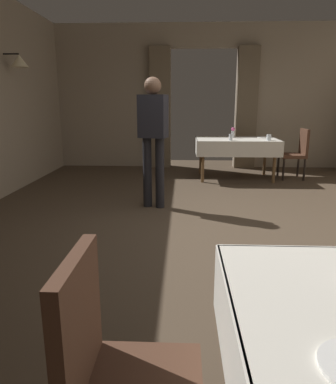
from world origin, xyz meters
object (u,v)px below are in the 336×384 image
Objects in this scene: dining_table_mid at (236,143)px; flower_vase_mid at (233,132)px; glass_mid_c at (231,137)px; glass_mid_d at (269,137)px; plate_mid_b at (263,137)px; chair_mid_right at (297,151)px; person_waiter_by_doorway at (153,132)px; chair_near_left at (115,370)px.

flower_vase_mid reaches higher than dining_table_mid.
glass_mid_d is (0.67, 0.02, -0.00)m from glass_mid_c.
chair_mid_right is at bearing -17.02° from plate_mid_b.
flower_vase_mid reaches higher than chair_mid_right.
plate_mid_b is at bearing 48.70° from person_waiter_by_doorway.
chair_mid_right is 8.78× the size of glass_mid_d.
plate_mid_b is (1.74, 5.89, 0.24)m from chair_near_left.
glass_mid_c is at bearing -114.58° from dining_table_mid.
flower_vase_mid is at bearing 78.75° from chair_near_left.
flower_vase_mid is 1.78× the size of glass_mid_c.
chair_near_left is 6.16m from chair_mid_right.
dining_table_mid is 0.62m from glass_mid_d.
person_waiter_by_doorway is (-1.38, -1.96, 0.36)m from dining_table_mid.
glass_mid_d is (-0.61, -0.34, 0.29)m from chair_mid_right.
chair_near_left reaches higher than plate_mid_b.
chair_near_left and chair_mid_right have the same top height.
chair_mid_right is 1.36m from glass_mid_c.
chair_mid_right reaches higher than dining_table_mid.
chair_near_left reaches higher than glass_mid_d.
flower_vase_mid is 0.93× the size of plate_mid_b.
dining_table_mid is 0.87× the size of person_waiter_by_doorway.
glass_mid_c is 0.06× the size of person_waiter_by_doorway.
chair_mid_right is 3.25m from person_waiter_by_doorway.
chair_mid_right is at bearing 1.47° from dining_table_mid.
dining_table_mid is 2.43m from person_waiter_by_doorway.
plate_mid_b is at bearing 162.98° from chair_mid_right.
glass_mid_c reaches higher than glass_mid_d.
glass_mid_c is (-0.15, -0.33, 0.14)m from dining_table_mid.
chair_mid_right is 4.39× the size of plate_mid_b.
chair_near_left is 1.00× the size of chair_mid_right.
chair_near_left is 5.95m from flower_vase_mid.
person_waiter_by_doorway is (-2.51, -1.99, 0.51)m from chair_mid_right.
dining_table_mid is 0.39m from glass_mid_c.
dining_table_mid is 7.08× the size of plate_mid_b.
person_waiter_by_doorway reaches higher than chair_mid_right.
chair_mid_right is at bearing 38.36° from person_waiter_by_doorway.
glass_mid_c is (-0.10, -0.48, -0.05)m from flower_vase_mid.
person_waiter_by_doorway reaches higher than chair_near_left.
chair_near_left is 4.39× the size of plate_mid_b.
plate_mid_b is at bearing 21.98° from dining_table_mid.
flower_vase_mid is at bearing 107.17° from dining_table_mid.
chair_near_left is 6.14m from plate_mid_b.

